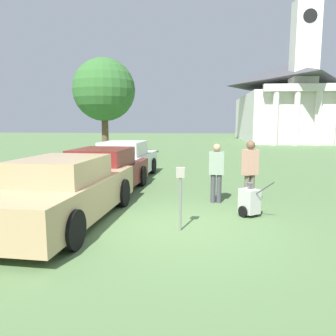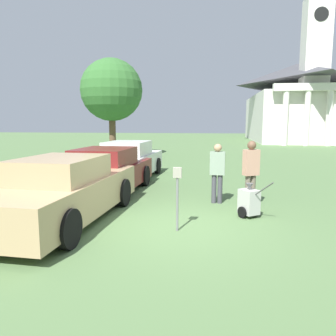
{
  "view_description": "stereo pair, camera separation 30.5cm",
  "coord_description": "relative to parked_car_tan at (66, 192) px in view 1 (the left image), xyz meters",
  "views": [
    {
      "loc": [
        0.49,
        -6.99,
        2.34
      ],
      "look_at": [
        -0.37,
        1.67,
        1.1
      ],
      "focal_mm": 35.0,
      "sensor_mm": 36.0,
      "label": 1
    },
    {
      "loc": [
        0.8,
        -6.96,
        2.34
      ],
      "look_at": [
        -0.37,
        1.67,
        1.1
      ],
      "focal_mm": 35.0,
      "sensor_mm": 36.0,
      "label": 2
    }
  ],
  "objects": [
    {
      "name": "ground_plane",
      "position": [
        2.6,
        -0.15,
        -0.72
      ],
      "size": [
        120.0,
        120.0,
        0.0
      ],
      "primitive_type": "plane",
      "color": "#517042"
    },
    {
      "name": "parked_car_tan",
      "position": [
        0.0,
        0.0,
        0.0
      ],
      "size": [
        2.17,
        5.21,
        1.54
      ],
      "rotation": [
        0.0,
        0.0,
        -0.05
      ],
      "color": "tan",
      "rests_on": "ground_plane"
    },
    {
      "name": "parked_car_maroon",
      "position": [
        -0.0,
        3.05,
        -0.03
      ],
      "size": [
        2.18,
        4.91,
        1.49
      ],
      "rotation": [
        0.0,
        0.0,
        -0.05
      ],
      "color": "maroon",
      "rests_on": "ground_plane"
    },
    {
      "name": "parked_car_white",
      "position": [
        0.0,
        5.95,
        -0.01
      ],
      "size": [
        2.12,
        4.82,
        1.54
      ],
      "rotation": [
        0.0,
        0.0,
        -0.05
      ],
      "color": "silver",
      "rests_on": "ground_plane"
    },
    {
      "name": "parking_meter",
      "position": [
        2.68,
        -0.33,
        0.24
      ],
      "size": [
        0.18,
        0.09,
        1.38
      ],
      "color": "slate",
      "rests_on": "ground_plane"
    },
    {
      "name": "person_worker",
      "position": [
        3.56,
        2.24,
        0.25
      ],
      "size": [
        0.43,
        0.25,
        1.72
      ],
      "rotation": [
        0.0,
        0.0,
        3.07
      ],
      "color": "#3F3F47",
      "rests_on": "ground_plane"
    },
    {
      "name": "person_supervisor",
      "position": [
        4.46,
        1.94,
        0.33
      ],
      "size": [
        0.47,
        0.39,
        1.83
      ],
      "rotation": [
        0.0,
        0.0,
        3.62
      ],
      "color": "#665B4C",
      "rests_on": "ground_plane"
    },
    {
      "name": "equipment_cart",
      "position": [
        4.32,
        0.94,
        -0.34
      ],
      "size": [
        0.74,
        0.91,
        1.0
      ],
      "rotation": [
        0.0,
        0.0,
        0.63
      ],
      "color": "#B2B2AD",
      "rests_on": "ground_plane"
    },
    {
      "name": "church",
      "position": [
        13.4,
        34.97,
        4.31
      ],
      "size": [
        10.26,
        18.32,
        21.67
      ],
      "color": "silver",
      "rests_on": "ground_plane"
    },
    {
      "name": "shade_tree",
      "position": [
        -3.26,
        14.27,
        3.66
      ],
      "size": [
        4.08,
        4.08,
        6.45
      ],
      "color": "brown",
      "rests_on": "ground_plane"
    }
  ]
}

